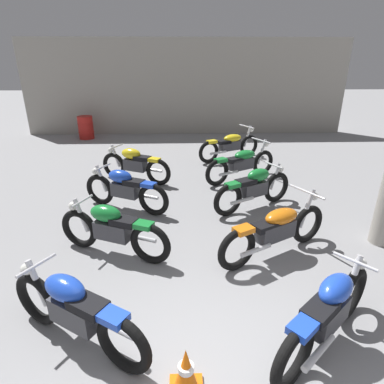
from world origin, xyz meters
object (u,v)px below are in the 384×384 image
object	(u,v)px
motorcycle_left_row_0	(74,310)
traffic_cone	(186,372)
motorcycle_right_row_2	(254,188)
motorcycle_left_row_1	(112,229)
motorcycle_left_row_3	(135,164)
motorcycle_right_row_4	(230,145)
oil_drum	(86,127)
motorcycle_right_row_3	(242,163)
motorcycle_right_row_0	(328,312)
motorcycle_right_row_1	(276,229)
motorcycle_left_row_2	(125,189)

from	to	relation	value
motorcycle_left_row_0	traffic_cone	bearing A→B (deg)	-27.55
motorcycle_right_row_2	traffic_cone	size ratio (longest dim) A/B	3.27
motorcycle_left_row_1	motorcycle_left_row_3	world-z (taller)	same
motorcycle_left_row_3	motorcycle_right_row_4	xyz separation A→B (m)	(2.64, 1.81, -0.01)
motorcycle_left_row_3	motorcycle_right_row_2	world-z (taller)	same
oil_drum	traffic_cone	bearing A→B (deg)	-70.51
motorcycle_left_row_1	motorcycle_left_row_3	xyz separation A→B (m)	(-0.08, 3.30, 0.00)
motorcycle_right_row_3	motorcycle_right_row_0	bearing A→B (deg)	-89.92
motorcycle_right_row_1	oil_drum	size ratio (longest dim) A/B	2.29
motorcycle_left_row_0	oil_drum	xyz separation A→B (m)	(-2.50, 9.75, -0.03)
motorcycle_left_row_2	motorcycle_left_row_0	bearing A→B (deg)	-89.84
traffic_cone	motorcycle_left_row_0	bearing A→B (deg)	152.45
oil_drum	motorcycle_right_row_1	bearing A→B (deg)	-57.74
motorcycle_left_row_3	oil_drum	bearing A→B (deg)	117.76
motorcycle_left_row_1	motorcycle_left_row_2	xyz separation A→B (m)	(-0.07, 1.66, 0.00)
motorcycle_right_row_3	oil_drum	xyz separation A→B (m)	(-5.16, 4.70, -0.03)
motorcycle_right_row_1	oil_drum	bearing A→B (deg)	122.26
motorcycle_left_row_2	traffic_cone	bearing A→B (deg)	-73.66
traffic_cone	oil_drum	bearing A→B (deg)	109.49
motorcycle_right_row_2	motorcycle_right_row_3	size ratio (longest dim) A/B	0.92
motorcycle_left_row_1	motorcycle_right_row_1	distance (m)	2.55
motorcycle_right_row_1	motorcycle_right_row_2	size ratio (longest dim) A/B	1.10
motorcycle_left_row_0	motorcycle_right_row_3	bearing A→B (deg)	62.23
motorcycle_right_row_2	oil_drum	size ratio (longest dim) A/B	2.08
motorcycle_right_row_0	motorcycle_right_row_3	world-z (taller)	motorcycle_right_row_3
motorcycle_left_row_0	motorcycle_right_row_3	distance (m)	5.71
motorcycle_right_row_1	motorcycle_right_row_3	size ratio (longest dim) A/B	1.01
traffic_cone	motorcycle_left_row_2	bearing A→B (deg)	106.34
motorcycle_right_row_1	traffic_cone	size ratio (longest dim) A/B	3.60
motorcycle_right_row_2	motorcycle_right_row_4	bearing A→B (deg)	90.07
motorcycle_right_row_3	traffic_cone	xyz separation A→B (m)	(-1.49, -5.66, -0.19)
motorcycle_left_row_1	motorcycle_right_row_0	world-z (taller)	same
motorcycle_left_row_0	motorcycle_left_row_2	world-z (taller)	same
motorcycle_right_row_0	oil_drum	size ratio (longest dim) A/B	1.83
motorcycle_right_row_0	oil_drum	bearing A→B (deg)	117.64
motorcycle_left_row_0	motorcycle_right_row_2	xyz separation A→B (m)	(2.62, 3.37, 0.00)
motorcycle_right_row_1	oil_drum	distance (m)	9.57
motorcycle_left_row_1	motorcycle_right_row_3	xyz separation A→B (m)	(2.60, 3.31, -0.01)
motorcycle_right_row_1	motorcycle_right_row_4	bearing A→B (deg)	89.88
motorcycle_left_row_0	motorcycle_right_row_0	world-z (taller)	same
motorcycle_right_row_1	motorcycle_right_row_3	xyz separation A→B (m)	(0.06, 3.39, 0.00)
motorcycle_right_row_3	traffic_cone	bearing A→B (deg)	-104.77
motorcycle_left_row_0	oil_drum	world-z (taller)	motorcycle_left_row_0
motorcycle_left_row_1	traffic_cone	bearing A→B (deg)	-64.77
motorcycle_left_row_2	motorcycle_left_row_3	distance (m)	1.64
motorcycle_right_row_0	traffic_cone	size ratio (longest dim) A/B	2.88
motorcycle_left_row_2	motorcycle_left_row_1	bearing A→B (deg)	-87.73
motorcycle_right_row_0	motorcycle_right_row_2	xyz separation A→B (m)	(-0.05, 3.49, 0.00)
motorcycle_right_row_2	motorcycle_left_row_1	bearing A→B (deg)	-147.61
motorcycle_right_row_3	oil_drum	world-z (taller)	motorcycle_right_row_3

